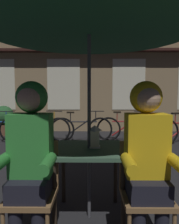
# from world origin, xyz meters

# --- Properties ---
(ground_plane) EXTENTS (60.00, 60.00, 0.00)m
(ground_plane) POSITION_xyz_m (0.00, 0.00, 0.00)
(ground_plane) COLOR #232326
(cafe_table) EXTENTS (0.72, 0.72, 0.74)m
(cafe_table) POSITION_xyz_m (0.00, 0.00, 0.64)
(cafe_table) COLOR #42664C
(cafe_table) RESTS_ON ground_plane
(patio_umbrella) EXTENTS (2.10, 2.10, 2.31)m
(patio_umbrella) POSITION_xyz_m (0.00, 0.00, 2.06)
(patio_umbrella) COLOR #4C4C51
(patio_umbrella) RESTS_ON ground_plane
(lantern) EXTENTS (0.11, 0.11, 0.23)m
(lantern) POSITION_xyz_m (0.06, 0.02, 0.86)
(lantern) COLOR white
(lantern) RESTS_ON cafe_table
(chair_left) EXTENTS (0.40, 0.40, 0.87)m
(chair_left) POSITION_xyz_m (-0.48, -0.37, 0.49)
(chair_left) COLOR olive
(chair_left) RESTS_ON ground_plane
(chair_right) EXTENTS (0.40, 0.40, 0.87)m
(chair_right) POSITION_xyz_m (0.48, -0.37, 0.49)
(chair_right) COLOR olive
(chair_right) RESTS_ON ground_plane
(person_left_hooded) EXTENTS (0.45, 0.56, 1.40)m
(person_left_hooded) POSITION_xyz_m (-0.48, -0.43, 0.85)
(person_left_hooded) COLOR black
(person_left_hooded) RESTS_ON ground_plane
(person_right_hooded) EXTENTS (0.45, 0.56, 1.40)m
(person_right_hooded) POSITION_xyz_m (0.48, -0.43, 0.85)
(person_right_hooded) COLOR black
(person_right_hooded) RESTS_ON ground_plane
(shopfront_building) EXTENTS (10.00, 0.93, 6.20)m
(shopfront_building) POSITION_xyz_m (0.18, 5.40, 3.09)
(shopfront_building) COLOR #937A56
(shopfront_building) RESTS_ON ground_plane
(bicycle_second) EXTENTS (1.66, 0.38, 0.84)m
(bicycle_second) POSITION_xyz_m (-1.36, 3.59, 0.35)
(bicycle_second) COLOR black
(bicycle_second) RESTS_ON ground_plane
(bicycle_third) EXTENTS (1.68, 0.13, 0.84)m
(bicycle_third) POSITION_xyz_m (-0.25, 3.50, 0.35)
(bicycle_third) COLOR black
(bicycle_third) RESTS_ON ground_plane
(bicycle_fourth) EXTENTS (1.68, 0.18, 0.84)m
(bicycle_fourth) POSITION_xyz_m (0.99, 3.55, 0.35)
(bicycle_fourth) COLOR black
(bicycle_fourth) RESTS_ON ground_plane
(potted_plant) EXTENTS (0.60, 0.60, 0.92)m
(potted_plant) POSITION_xyz_m (-2.69, 4.38, 0.54)
(potted_plant) COLOR brown
(potted_plant) RESTS_ON ground_plane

